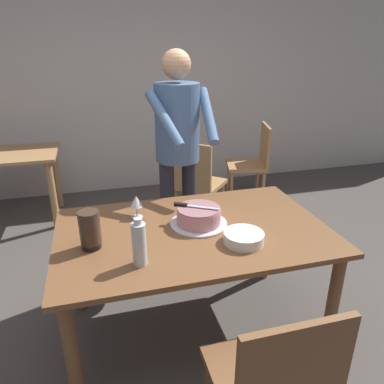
{
  "coord_description": "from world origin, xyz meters",
  "views": [
    {
      "loc": [
        -0.5,
        -1.79,
        1.75
      ],
      "look_at": [
        0.05,
        0.2,
        0.9
      ],
      "focal_mm": 33.84,
      "sensor_mm": 36.0,
      "label": 1
    }
  ],
  "objects_px": {
    "cake_knife": "(187,205)",
    "background_chair_0": "(253,160)",
    "water_bottle": "(139,244)",
    "chair_near_side": "(273,382)",
    "main_dining_table": "(193,244)",
    "cake_on_platter": "(199,217)",
    "background_chair_1": "(196,181)",
    "person_cutting_cake": "(178,144)",
    "hurricane_lamp": "(90,230)",
    "background_table": "(7,169)",
    "plate_stack": "(244,238)",
    "wine_glass_near": "(136,202)"
  },
  "relations": [
    {
      "from": "cake_knife",
      "to": "background_chair_0",
      "type": "relative_size",
      "value": 0.27
    },
    {
      "from": "cake_knife",
      "to": "background_chair_1",
      "type": "distance_m",
      "value": 1.46
    },
    {
      "from": "background_table",
      "to": "background_chair_0",
      "type": "height_order",
      "value": "background_chair_0"
    },
    {
      "from": "chair_near_side",
      "to": "person_cutting_cake",
      "type": "bearing_deg",
      "value": 90.46
    },
    {
      "from": "cake_on_platter",
      "to": "background_chair_0",
      "type": "bearing_deg",
      "value": 57.02
    },
    {
      "from": "wine_glass_near",
      "to": "hurricane_lamp",
      "type": "xyz_separation_m",
      "value": [
        -0.28,
        -0.3,
        0.0
      ]
    },
    {
      "from": "background_chair_0",
      "to": "cake_knife",
      "type": "bearing_deg",
      "value": -124.83
    },
    {
      "from": "person_cutting_cake",
      "to": "background_chair_0",
      "type": "xyz_separation_m",
      "value": [
        1.17,
        1.2,
        -0.58
      ]
    },
    {
      "from": "hurricane_lamp",
      "to": "background_chair_1",
      "type": "height_order",
      "value": "hurricane_lamp"
    },
    {
      "from": "main_dining_table",
      "to": "background_table",
      "type": "xyz_separation_m",
      "value": [
        -1.38,
        2.03,
        -0.07
      ]
    },
    {
      "from": "cake_on_platter",
      "to": "background_chair_0",
      "type": "relative_size",
      "value": 0.38
    },
    {
      "from": "background_table",
      "to": "cake_knife",
      "type": "bearing_deg",
      "value": -54.84
    },
    {
      "from": "cake_knife",
      "to": "hurricane_lamp",
      "type": "xyz_separation_m",
      "value": [
        -0.56,
        -0.14,
        -0.01
      ]
    },
    {
      "from": "chair_near_side",
      "to": "main_dining_table",
      "type": "bearing_deg",
      "value": 96.06
    },
    {
      "from": "main_dining_table",
      "to": "cake_on_platter",
      "type": "distance_m",
      "value": 0.17
    },
    {
      "from": "cake_on_platter",
      "to": "background_chair_0",
      "type": "distance_m",
      "value": 2.23
    },
    {
      "from": "background_table",
      "to": "background_chair_0",
      "type": "distance_m",
      "value": 2.64
    },
    {
      "from": "chair_near_side",
      "to": "background_table",
      "type": "distance_m",
      "value": 3.25
    },
    {
      "from": "main_dining_table",
      "to": "person_cutting_cake",
      "type": "height_order",
      "value": "person_cutting_cake"
    },
    {
      "from": "wine_glass_near",
      "to": "hurricane_lamp",
      "type": "height_order",
      "value": "hurricane_lamp"
    },
    {
      "from": "person_cutting_cake",
      "to": "chair_near_side",
      "type": "distance_m",
      "value": 1.68
    },
    {
      "from": "cake_knife",
      "to": "person_cutting_cake",
      "type": "bearing_deg",
      "value": 81.29
    },
    {
      "from": "cake_on_platter",
      "to": "hurricane_lamp",
      "type": "xyz_separation_m",
      "value": [
        -0.62,
        -0.1,
        0.06
      ]
    },
    {
      "from": "water_bottle",
      "to": "chair_near_side",
      "type": "bearing_deg",
      "value": -53.47
    },
    {
      "from": "plate_stack",
      "to": "person_cutting_cake",
      "type": "xyz_separation_m",
      "value": [
        -0.14,
        0.92,
        0.3
      ]
    },
    {
      "from": "wine_glass_near",
      "to": "background_table",
      "type": "xyz_separation_m",
      "value": [
        -1.09,
        1.79,
        -0.28
      ]
    },
    {
      "from": "background_chair_0",
      "to": "hurricane_lamp",
      "type": "bearing_deg",
      "value": -132.96
    },
    {
      "from": "water_bottle",
      "to": "chair_near_side",
      "type": "relative_size",
      "value": 0.28
    },
    {
      "from": "plate_stack",
      "to": "wine_glass_near",
      "type": "distance_m",
      "value": 0.7
    },
    {
      "from": "wine_glass_near",
      "to": "background_chair_0",
      "type": "distance_m",
      "value": 2.3
    },
    {
      "from": "cake_on_platter",
      "to": "cake_knife",
      "type": "relative_size",
      "value": 1.4
    },
    {
      "from": "cake_knife",
      "to": "plate_stack",
      "type": "relative_size",
      "value": 1.11
    },
    {
      "from": "cake_on_platter",
      "to": "person_cutting_cake",
      "type": "distance_m",
      "value": 0.71
    },
    {
      "from": "hurricane_lamp",
      "to": "person_cutting_cake",
      "type": "xyz_separation_m",
      "value": [
        0.65,
        0.76,
        0.22
      ]
    },
    {
      "from": "cake_on_platter",
      "to": "cake_knife",
      "type": "bearing_deg",
      "value": 149.46
    },
    {
      "from": "background_table",
      "to": "background_chair_1",
      "type": "bearing_deg",
      "value": -18.48
    },
    {
      "from": "main_dining_table",
      "to": "background_chair_0",
      "type": "xyz_separation_m",
      "value": [
        1.25,
        1.9,
        -0.16
      ]
    },
    {
      "from": "chair_near_side",
      "to": "background_chair_1",
      "type": "distance_m",
      "value": 2.31
    },
    {
      "from": "cake_on_platter",
      "to": "plate_stack",
      "type": "xyz_separation_m",
      "value": [
        0.18,
        -0.27,
        -0.02
      ]
    },
    {
      "from": "person_cutting_cake",
      "to": "background_chair_0",
      "type": "relative_size",
      "value": 1.91
    },
    {
      "from": "cake_on_platter",
      "to": "cake_knife",
      "type": "distance_m",
      "value": 0.1
    },
    {
      "from": "person_cutting_cake",
      "to": "cake_knife",
      "type": "bearing_deg",
      "value": -98.71
    },
    {
      "from": "main_dining_table",
      "to": "wine_glass_near",
      "type": "distance_m",
      "value": 0.43
    },
    {
      "from": "water_bottle",
      "to": "person_cutting_cake",
      "type": "relative_size",
      "value": 0.15
    },
    {
      "from": "hurricane_lamp",
      "to": "background_table",
      "type": "xyz_separation_m",
      "value": [
        -0.81,
        2.08,
        -0.28
      ]
    },
    {
      "from": "cake_knife",
      "to": "wine_glass_near",
      "type": "relative_size",
      "value": 1.69
    },
    {
      "from": "background_chair_1",
      "to": "chair_near_side",
      "type": "bearing_deg",
      "value": -98.24
    },
    {
      "from": "main_dining_table",
      "to": "water_bottle",
      "type": "xyz_separation_m",
      "value": [
        -0.35,
        -0.28,
        0.22
      ]
    },
    {
      "from": "wine_glass_near",
      "to": "chair_near_side",
      "type": "height_order",
      "value": "chair_near_side"
    },
    {
      "from": "water_bottle",
      "to": "main_dining_table",
      "type": "bearing_deg",
      "value": 38.82
    }
  ]
}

